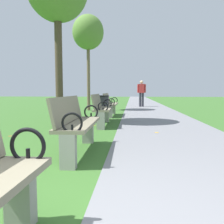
{
  "coord_description": "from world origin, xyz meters",
  "views": [
    {
      "loc": [
        0.36,
        -0.95,
        0.98
      ],
      "look_at": [
        -0.05,
        3.81,
        0.55
      ],
      "focal_mm": 37.05,
      "sensor_mm": 36.0,
      "label": 1
    }
  ],
  "objects_px": {
    "pedestrian_walking": "(142,92)",
    "park_bench_4": "(110,104)",
    "park_bench_2": "(76,123)",
    "park_bench_3": "(102,109)",
    "trash_bin": "(102,108)",
    "tree_3": "(88,33)"
  },
  "relations": [
    {
      "from": "park_bench_3",
      "to": "tree_3",
      "type": "xyz_separation_m",
      "value": [
        -1.35,
        5.16,
        3.39
      ]
    },
    {
      "from": "park_bench_2",
      "to": "park_bench_4",
      "type": "relative_size",
      "value": 1.01
    },
    {
      "from": "trash_bin",
      "to": "tree_3",
      "type": "bearing_deg",
      "value": 106.98
    },
    {
      "from": "park_bench_2",
      "to": "park_bench_3",
      "type": "distance_m",
      "value": 3.01
    },
    {
      "from": "park_bench_2",
      "to": "pedestrian_walking",
      "type": "xyz_separation_m",
      "value": [
        1.45,
        10.96,
        0.44
      ]
    },
    {
      "from": "tree_3",
      "to": "trash_bin",
      "type": "bearing_deg",
      "value": -73.02
    },
    {
      "from": "park_bench_2",
      "to": "pedestrian_walking",
      "type": "height_order",
      "value": "pedestrian_walking"
    },
    {
      "from": "tree_3",
      "to": "trash_bin",
      "type": "relative_size",
      "value": 5.69
    },
    {
      "from": "park_bench_3",
      "to": "pedestrian_walking",
      "type": "height_order",
      "value": "pedestrian_walking"
    },
    {
      "from": "tree_3",
      "to": "park_bench_4",
      "type": "bearing_deg",
      "value": -62.46
    },
    {
      "from": "park_bench_2",
      "to": "park_bench_3",
      "type": "relative_size",
      "value": 1.0
    },
    {
      "from": "park_bench_3",
      "to": "park_bench_4",
      "type": "distance_m",
      "value": 2.57
    },
    {
      "from": "park_bench_2",
      "to": "trash_bin",
      "type": "distance_m",
      "value": 4.23
    },
    {
      "from": "park_bench_2",
      "to": "tree_3",
      "type": "xyz_separation_m",
      "value": [
        -1.35,
        8.16,
        3.39
      ]
    },
    {
      "from": "park_bench_3",
      "to": "pedestrian_walking",
      "type": "bearing_deg",
      "value": 79.68
    },
    {
      "from": "park_bench_3",
      "to": "tree_3",
      "type": "bearing_deg",
      "value": 104.68
    },
    {
      "from": "park_bench_2",
      "to": "tree_3",
      "type": "height_order",
      "value": "tree_3"
    },
    {
      "from": "park_bench_4",
      "to": "pedestrian_walking",
      "type": "xyz_separation_m",
      "value": [
        1.45,
        5.38,
        0.44
      ]
    },
    {
      "from": "park_bench_3",
      "to": "park_bench_4",
      "type": "relative_size",
      "value": 1.01
    },
    {
      "from": "pedestrian_walking",
      "to": "park_bench_4",
      "type": "bearing_deg",
      "value": -105.06
    },
    {
      "from": "park_bench_3",
      "to": "trash_bin",
      "type": "height_order",
      "value": "park_bench_3"
    },
    {
      "from": "park_bench_4",
      "to": "tree_3",
      "type": "xyz_separation_m",
      "value": [
        -1.35,
        2.59,
        3.39
      ]
    }
  ]
}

